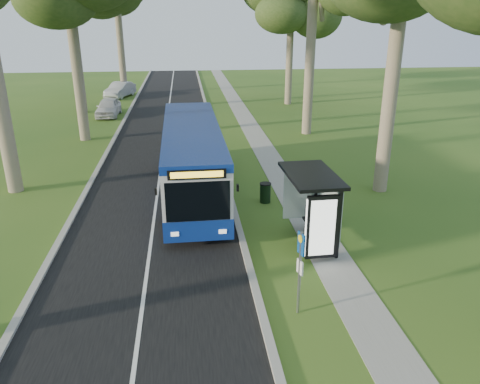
{
  "coord_description": "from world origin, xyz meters",
  "views": [
    {
      "loc": [
        -1.97,
        -14.88,
        8.23
      ],
      "look_at": [
        0.05,
        2.37,
        1.6
      ],
      "focal_mm": 35.0,
      "sensor_mm": 36.0,
      "label": 1
    }
  ],
  "objects_px": {
    "bus": "(192,159)",
    "car_white": "(108,107)",
    "bus_shelter": "(318,199)",
    "car_silver": "(120,90)",
    "bus_stop_sign": "(300,264)",
    "litter_bin": "(265,193)"
  },
  "relations": [
    {
      "from": "bus",
      "to": "car_white",
      "type": "height_order",
      "value": "bus"
    },
    {
      "from": "bus_shelter",
      "to": "car_white",
      "type": "height_order",
      "value": "bus_shelter"
    },
    {
      "from": "bus",
      "to": "car_white",
      "type": "xyz_separation_m",
      "value": [
        -6.78,
        19.23,
        -0.96
      ]
    },
    {
      "from": "bus",
      "to": "car_silver",
      "type": "distance_m",
      "value": 29.87
    },
    {
      "from": "bus_stop_sign",
      "to": "car_white",
      "type": "relative_size",
      "value": 0.6
    },
    {
      "from": "litter_bin",
      "to": "car_white",
      "type": "relative_size",
      "value": 0.21
    },
    {
      "from": "bus_shelter",
      "to": "car_silver",
      "type": "xyz_separation_m",
      "value": [
        -11.35,
        35.5,
        -1.2
      ]
    },
    {
      "from": "litter_bin",
      "to": "car_silver",
      "type": "relative_size",
      "value": 0.2
    },
    {
      "from": "bus_shelter",
      "to": "car_white",
      "type": "bearing_deg",
      "value": 111.6
    },
    {
      "from": "litter_bin",
      "to": "car_white",
      "type": "distance_m",
      "value": 23.29
    },
    {
      "from": "car_silver",
      "to": "bus",
      "type": "bearing_deg",
      "value": -58.42
    },
    {
      "from": "bus",
      "to": "car_white",
      "type": "distance_m",
      "value": 20.41
    },
    {
      "from": "bus",
      "to": "car_silver",
      "type": "relative_size",
      "value": 2.66
    },
    {
      "from": "car_white",
      "to": "bus_stop_sign",
      "type": "bearing_deg",
      "value": -70.56
    },
    {
      "from": "bus_shelter",
      "to": "car_white",
      "type": "distance_m",
      "value": 28.04
    },
    {
      "from": "bus_shelter",
      "to": "litter_bin",
      "type": "height_order",
      "value": "bus_shelter"
    },
    {
      "from": "litter_bin",
      "to": "bus",
      "type": "bearing_deg",
      "value": 151.64
    },
    {
      "from": "bus_stop_sign",
      "to": "car_silver",
      "type": "height_order",
      "value": "bus_stop_sign"
    },
    {
      "from": "bus",
      "to": "bus_shelter",
      "type": "height_order",
      "value": "bus"
    },
    {
      "from": "bus",
      "to": "bus_shelter",
      "type": "bearing_deg",
      "value": -56.51
    },
    {
      "from": "bus",
      "to": "bus_stop_sign",
      "type": "bearing_deg",
      "value": -75.53
    },
    {
      "from": "bus",
      "to": "bus_stop_sign",
      "type": "distance_m",
      "value": 10.77
    }
  ]
}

